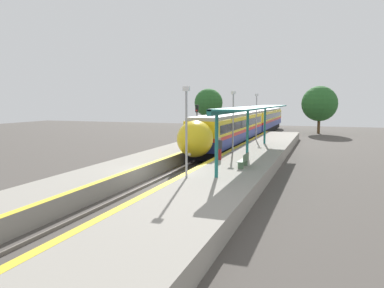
# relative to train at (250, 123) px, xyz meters

# --- Properties ---
(ground_plane) EXTENTS (120.00, 120.00, 0.00)m
(ground_plane) POSITION_rel_train_xyz_m (0.00, -28.77, -2.22)
(ground_plane) COLOR #4C4742
(rail_left) EXTENTS (0.08, 90.00, 0.15)m
(rail_left) POSITION_rel_train_xyz_m (-0.72, -28.77, -2.14)
(rail_left) COLOR slate
(rail_left) RESTS_ON ground_plane
(rail_right) EXTENTS (0.08, 90.00, 0.15)m
(rail_right) POSITION_rel_train_xyz_m (0.72, -28.77, -2.14)
(rail_right) COLOR slate
(rail_right) RESTS_ON ground_plane
(train) EXTENTS (2.87, 47.75, 3.87)m
(train) POSITION_rel_train_xyz_m (0.00, 0.00, 0.00)
(train) COLOR black
(train) RESTS_ON ground_plane
(platform_right) EXTENTS (4.57, 64.00, 0.96)m
(platform_right) POSITION_rel_train_xyz_m (3.87, -28.77, -1.74)
(platform_right) COLOR gray
(platform_right) RESTS_ON ground_plane
(platform_left) EXTENTS (3.48, 64.00, 0.96)m
(platform_left) POSITION_rel_train_xyz_m (-3.32, -28.77, -1.74)
(platform_left) COLOR gray
(platform_left) RESTS_ON ground_plane
(platform_bench) EXTENTS (0.44, 1.67, 0.89)m
(platform_bench) POSITION_rel_train_xyz_m (4.58, -25.83, -0.79)
(platform_bench) COLOR #4C6B4C
(platform_bench) RESTS_ON platform_right
(person_waiting) EXTENTS (0.36, 0.22, 1.65)m
(person_waiting) POSITION_rel_train_xyz_m (2.25, -23.36, -0.42)
(person_waiting) COLOR maroon
(person_waiting) RESTS_ON platform_right
(railway_signal) EXTENTS (0.28, 0.28, 4.81)m
(railway_signal) POSITION_rel_train_xyz_m (-2.08, -15.70, 0.70)
(railway_signal) COLOR #59595E
(railway_signal) RESTS_ON ground_plane
(lamppost_near) EXTENTS (0.36, 0.20, 5.02)m
(lamppost_near) POSITION_rel_train_xyz_m (2.25, -30.18, 1.63)
(lamppost_near) COLOR #9E9EA3
(lamppost_near) RESTS_ON platform_right
(lamppost_mid) EXTENTS (0.36, 0.20, 5.02)m
(lamppost_mid) POSITION_rel_train_xyz_m (2.25, -19.21, 1.63)
(lamppost_mid) COLOR #9E9EA3
(lamppost_mid) RESTS_ON platform_right
(lamppost_far) EXTENTS (0.36, 0.20, 5.02)m
(lamppost_far) POSITION_rel_train_xyz_m (2.25, -8.24, 1.63)
(lamppost_far) COLOR #9E9EA3
(lamppost_far) RESTS_ON platform_right
(station_canopy) EXTENTS (2.02, 20.47, 3.83)m
(station_canopy) POSITION_rel_train_xyz_m (4.35, -20.71, 2.33)
(station_canopy) COLOR #1E6B66
(station_canopy) RESTS_ON platform_right
(background_tree_left) EXTENTS (5.12, 5.12, 7.41)m
(background_tree_left) POSITION_rel_train_xyz_m (-10.74, 16.17, 2.61)
(background_tree_left) COLOR brown
(background_tree_left) RESTS_ON ground_plane
(background_tree_right) EXTENTS (5.56, 5.56, 7.53)m
(background_tree_right) POSITION_rel_train_xyz_m (8.45, 13.41, 2.53)
(background_tree_right) COLOR brown
(background_tree_right) RESTS_ON ground_plane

